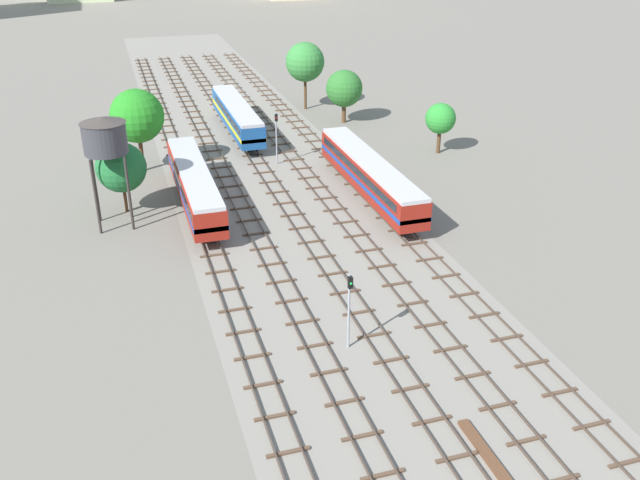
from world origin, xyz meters
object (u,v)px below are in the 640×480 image
object	(u,v)px
signal_post_nearest	(349,302)
signal_post_near	(276,132)
passenger_coach_centre_right_nearest	(369,173)
diesel_railcar_centre_left_mid	(237,115)
diesel_railcar_far_left_near	(194,183)
water_tower	(104,137)

from	to	relation	value
signal_post_nearest	signal_post_near	world-z (taller)	signal_post_near
passenger_coach_centre_right_nearest	diesel_railcar_centre_left_mid	distance (m)	26.04
diesel_railcar_centre_left_mid	signal_post_nearest	xyz separation A→B (m)	(-2.11, -48.42, 0.89)
diesel_railcar_far_left_near	diesel_railcar_centre_left_mid	distance (m)	23.75
diesel_railcar_far_left_near	signal_post_near	size ratio (longest dim) A/B	3.47
water_tower	signal_post_near	distance (m)	21.95
diesel_railcar_far_left_near	water_tower	xyz separation A→B (m)	(-7.51, -1.64, 5.76)
water_tower	signal_post_near	size ratio (longest dim) A/B	1.71
signal_post_nearest	signal_post_near	size ratio (longest dim) A/B	0.93
diesel_railcar_far_left_near	signal_post_nearest	size ratio (longest dim) A/B	3.73
passenger_coach_centre_right_nearest	water_tower	distance (m)	25.04
diesel_railcar_far_left_near	diesel_railcar_centre_left_mid	world-z (taller)	same
water_tower	signal_post_nearest	xyz separation A→B (m)	(13.83, -24.58, -4.88)
passenger_coach_centre_right_nearest	diesel_railcar_centre_left_mid	xyz separation A→B (m)	(-8.42, 24.64, -0.02)
diesel_railcar_centre_left_mid	water_tower	size ratio (longest dim) A/B	2.03
passenger_coach_centre_right_nearest	diesel_railcar_far_left_near	bearing A→B (deg)	171.76
passenger_coach_centre_right_nearest	signal_post_nearest	bearing A→B (deg)	-113.89
passenger_coach_centre_right_nearest	signal_post_nearest	xyz separation A→B (m)	(-10.53, -23.77, 0.87)
diesel_railcar_far_left_near	signal_post_nearest	world-z (taller)	signal_post_nearest
diesel_railcar_far_left_near	signal_post_near	bearing A→B (deg)	43.44
water_tower	diesel_railcar_far_left_near	bearing A→B (deg)	12.30
water_tower	signal_post_nearest	size ratio (longest dim) A/B	1.84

